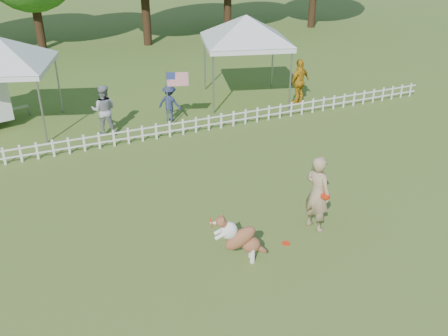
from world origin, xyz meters
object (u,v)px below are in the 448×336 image
at_px(canopy_tent_left, 6,85).
at_px(flag_pole, 167,101).
at_px(handler, 317,193).
at_px(frisbee_on_turf, 286,243).
at_px(dog, 241,238).
at_px(spectator_a, 104,110).
at_px(spectator_c, 299,82).
at_px(canopy_tent_right, 245,59).
at_px(spectator_b, 170,103).

distance_m(canopy_tent_left, flag_pole, 5.77).
bearing_deg(flag_pole, handler, -62.69).
bearing_deg(canopy_tent_left, frisbee_on_turf, -44.02).
relative_size(dog, flag_pole, 0.56).
height_order(handler, spectator_a, handler).
xyz_separation_m(dog, spectator_c, (6.85, 8.68, 0.33)).
xyz_separation_m(dog, canopy_tent_right, (5.02, 10.06, 1.12)).
relative_size(canopy_tent_left, spectator_c, 1.77).
height_order(dog, canopy_tent_left, canopy_tent_left).
bearing_deg(frisbee_on_turf, handler, 17.52).
bearing_deg(spectator_a, spectator_b, -154.32).
height_order(dog, spectator_c, spectator_c).
xyz_separation_m(canopy_tent_right, spectator_c, (1.83, -1.38, -0.80)).
bearing_deg(spectator_a, canopy_tent_left, -12.38).
bearing_deg(flag_pole, spectator_c, 22.19).
relative_size(handler, spectator_b, 1.40).
xyz_separation_m(canopy_tent_left, spectator_b, (5.54, -1.64, -0.94)).
distance_m(dog, spectator_b, 9.04).
bearing_deg(canopy_tent_left, handler, -39.09).
xyz_separation_m(handler, spectator_c, (4.56, 8.23, -0.07)).
bearing_deg(spectator_a, flag_pole, -171.78).
xyz_separation_m(canopy_tent_left, spectator_a, (3.01, -1.90, -0.75)).
relative_size(spectator_a, spectator_b, 1.27).
relative_size(frisbee_on_turf, canopy_tent_right, 0.06).
bearing_deg(dog, spectator_c, 69.70).
height_order(canopy_tent_left, spectator_c, canopy_tent_left).
distance_m(frisbee_on_turf, canopy_tent_left, 11.95).
bearing_deg(handler, spectator_b, -8.17).
xyz_separation_m(canopy_tent_left, flag_pole, (5.24, -2.36, -0.57)).
height_order(handler, canopy_tent_left, canopy_tent_left).
xyz_separation_m(flag_pole, spectator_c, (5.86, 0.45, -0.15)).
relative_size(dog, spectator_a, 0.67).
xyz_separation_m(canopy_tent_left, spectator_c, (11.10, -1.91, -0.72)).
bearing_deg(spectator_b, handler, 138.84).
relative_size(flag_pole, spectator_c, 1.16).
xyz_separation_m(dog, frisbee_on_turf, (1.28, 0.13, -0.60)).
xyz_separation_m(canopy_tent_right, spectator_a, (-6.26, -1.37, -0.82)).
distance_m(spectator_a, spectator_b, 2.55).
bearing_deg(handler, canopy_tent_right, -30.71).
bearing_deg(spectator_b, frisbee_on_turf, 132.09).
bearing_deg(spectator_b, canopy_tent_right, -121.24).
height_order(frisbee_on_turf, flag_pole, flag_pole).
bearing_deg(frisbee_on_turf, spectator_b, 89.97).
bearing_deg(spectator_c, handler, 42.67).
relative_size(spectator_a, spectator_c, 0.97).
bearing_deg(frisbee_on_turf, canopy_tent_left, 117.89).
relative_size(frisbee_on_turf, canopy_tent_left, 0.06).
distance_m(canopy_tent_right, spectator_a, 6.46).
bearing_deg(spectator_c, canopy_tent_left, -28.13).
distance_m(dog, canopy_tent_right, 11.30).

